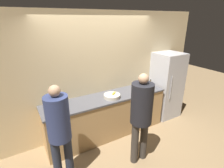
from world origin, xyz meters
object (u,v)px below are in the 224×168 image
bottle_amber (150,86)px  cup_white (63,103)px  fruit_bowl (112,96)px  person_center (141,112)px  utensil_crock (58,99)px  cup_yellow (145,81)px  refrigerator (166,85)px  person_left (59,128)px

bottle_amber → cup_white: (-1.92, 0.24, -0.05)m
fruit_bowl → bottle_amber: 0.97m
person_center → fruit_bowl: size_ratio=4.92×
fruit_bowl → cup_white: 0.97m
utensil_crock → bottle_amber: 2.01m
bottle_amber → cup_yellow: (0.18, 0.40, -0.05)m
fruit_bowl → person_center: bearing=-86.0°
refrigerator → cup_white: (-2.62, 0.09, 0.13)m
person_left → bottle_amber: bearing=13.3°
person_left → cup_white: size_ratio=17.35×
refrigerator → person_left: size_ratio=1.03×
refrigerator → bottle_amber: refrigerator is taller
refrigerator → utensil_crock: bearing=175.1°
refrigerator → person_center: size_ratio=1.01×
person_center → utensil_crock: size_ratio=5.52×
bottle_amber → cup_white: 1.94m
utensil_crock → bottle_amber: bearing=-10.9°
fruit_bowl → utensil_crock: utensil_crock is taller
utensil_crock → cup_yellow: bearing=0.6°
fruit_bowl → utensil_crock: 1.05m
person_center → refrigerator: bearing=30.7°
person_center → cup_yellow: size_ratio=20.42×
person_center → cup_yellow: (1.09, 1.20, -0.04)m
person_center → cup_yellow: 1.62m
refrigerator → utensil_crock: refrigerator is taller
person_left → utensil_crock: person_left is taller
utensil_crock → fruit_bowl: bearing=-17.7°
bottle_amber → person_center: bearing=-138.6°
bottle_amber → cup_white: bottle_amber is taller
bottle_amber → cup_yellow: 0.44m
refrigerator → person_left: refrigerator is taller
cup_yellow → cup_white: 2.11m
person_left → utensil_crock: (0.22, 0.90, 0.03)m
person_left → cup_white: person_left is taller
cup_white → fruit_bowl: bearing=-11.0°
refrigerator → cup_yellow: (-0.52, 0.25, 0.12)m
utensil_crock → cup_white: 0.15m
person_left → refrigerator: bearing=13.1°
cup_white → bottle_amber: bearing=-7.2°
cup_yellow → cup_white: bearing=-175.6°
person_left → fruit_bowl: size_ratio=4.82×
fruit_bowl → cup_white: bearing=169.0°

